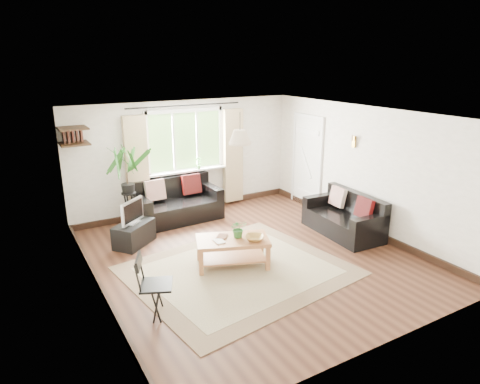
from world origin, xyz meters
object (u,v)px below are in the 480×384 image
sofa_back (178,201)px  palm_stand (128,189)px  tv_stand (134,234)px  folding_chair (156,286)px  coffee_table (233,252)px  sofa_right (343,215)px

sofa_back → palm_stand: size_ratio=1.04×
tv_stand → folding_chair: size_ratio=0.90×
coffee_table → tv_stand: 1.97m
sofa_right → tv_stand: (-3.61, 1.49, -0.17)m
sofa_back → tv_stand: bearing=-149.0°
sofa_back → coffee_table: bearing=-92.5°
sofa_back → folding_chair: folding_chair is taller
coffee_table → folding_chair: (-1.53, -0.74, 0.19)m
sofa_back → folding_chair: size_ratio=2.03×
sofa_right → palm_stand: 4.13m
tv_stand → palm_stand: bearing=39.8°
sofa_back → palm_stand: 1.09m
coffee_table → folding_chair: bearing=-154.2°
sofa_back → coffee_table: 2.36m
sofa_back → palm_stand: palm_stand is taller
tv_stand → coffee_table: bearing=-93.3°
tv_stand → folding_chair: (-0.39, -2.34, 0.22)m
coffee_table → sofa_right: bearing=2.7°
sofa_right → tv_stand: bearing=-109.4°
palm_stand → folding_chair: bearing=-100.0°
coffee_table → palm_stand: palm_stand is taller
sofa_right → folding_chair: 4.09m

